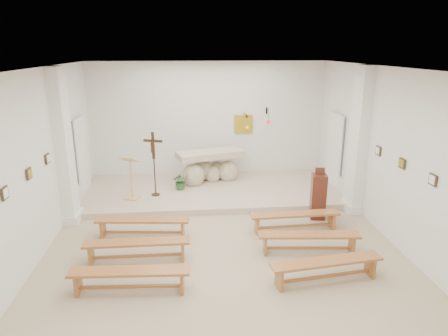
{
  "coord_description": "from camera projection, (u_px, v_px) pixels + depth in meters",
  "views": [
    {
      "loc": [
        -0.65,
        -6.84,
        3.86
      ],
      "look_at": [
        0.14,
        1.6,
        1.3
      ],
      "focal_mm": 32.0,
      "sensor_mm": 36.0,
      "label": 1
    }
  ],
  "objects": [
    {
      "name": "bench_right_second",
      "position": [
        309.0,
        239.0,
        7.74
      ],
      "size": [
        1.98,
        0.49,
        0.41
      ],
      "rotation": [
        0.0,
        0.0,
        -0.09
      ],
      "color": "#A56C2F",
      "rests_on": "ground"
    },
    {
      "name": "pilaster_left",
      "position": [
        64.0,
        148.0,
        8.79
      ],
      "size": [
        0.26,
        0.55,
        3.5
      ],
      "primitive_type": "cube",
      "color": "white",
      "rests_on": "ground"
    },
    {
      "name": "radiator_right",
      "position": [
        344.0,
        190.0,
        10.5
      ],
      "size": [
        0.1,
        0.85,
        0.52
      ],
      "primitive_type": "cube",
      "color": "silver",
      "rests_on": "ground"
    },
    {
      "name": "bench_right_front",
      "position": [
        295.0,
        218.0,
        8.7
      ],
      "size": [
        1.97,
        0.38,
        0.41
      ],
      "rotation": [
        0.0,
        0.0,
        0.04
      ],
      "color": "#A56C2F",
      "rests_on": "ground"
    },
    {
      "name": "wall_back",
      "position": [
        209.0,
        121.0,
        11.95
      ],
      "size": [
        7.0,
        0.02,
        3.5
      ],
      "primitive_type": "cube",
      "color": "silver",
      "rests_on": "ground"
    },
    {
      "name": "station_frame_left_front",
      "position": [
        5.0,
        193.0,
        6.12
      ],
      "size": [
        0.03,
        0.2,
        0.2
      ],
      "primitive_type": "cube",
      "color": "#392B19",
      "rests_on": "wall_left"
    },
    {
      "name": "sanctuary_lamp",
      "position": [
        268.0,
        120.0,
        11.82
      ],
      "size": [
        0.11,
        0.36,
        0.44
      ],
      "color": "black",
      "rests_on": "wall_back"
    },
    {
      "name": "bench_left_front",
      "position": [
        142.0,
        223.0,
        8.4
      ],
      "size": [
        1.98,
        0.51,
        0.41
      ],
      "rotation": [
        0.0,
        0.0,
        -0.1
      ],
      "color": "#A56C2F",
      "rests_on": "ground"
    },
    {
      "name": "gold_wall_relief",
      "position": [
        243.0,
        124.0,
        12.04
      ],
      "size": [
        0.55,
        0.04,
        0.55
      ],
      "primitive_type": "cube",
      "color": "gold",
      "rests_on": "wall_back"
    },
    {
      "name": "wall_right",
      "position": [
        409.0,
        165.0,
        7.5
      ],
      "size": [
        0.02,
        10.0,
        3.5
      ],
      "primitive_type": "cube",
      "color": "silver",
      "rests_on": "ground"
    },
    {
      "name": "ceiling",
      "position": [
        224.0,
        71.0,
        6.69
      ],
      "size": [
        7.0,
        10.0,
        0.02
      ],
      "primitive_type": "cube",
      "color": "silver",
      "rests_on": "wall_back"
    },
    {
      "name": "lectern",
      "position": [
        131.0,
        178.0,
        10.08
      ],
      "size": [
        0.49,
        0.45,
        1.15
      ],
      "rotation": [
        0.0,
        0.0,
        -0.33
      ],
      "color": "#DAB06A",
      "rests_on": "sanctuary_platform"
    },
    {
      "name": "ground",
      "position": [
        224.0,
        256.0,
        7.7
      ],
      "size": [
        7.0,
        10.0,
        0.0
      ],
      "primitive_type": "cube",
      "color": "tan",
      "rests_on": "ground"
    },
    {
      "name": "station_frame_left_rear",
      "position": [
        47.0,
        159.0,
        8.03
      ],
      "size": [
        0.03,
        0.2,
        0.2
      ],
      "primitive_type": "cube",
      "color": "#392B19",
      "rests_on": "wall_left"
    },
    {
      "name": "wall_left",
      "position": [
        23.0,
        175.0,
        6.88
      ],
      "size": [
        0.02,
        10.0,
        3.5
      ],
      "primitive_type": "cube",
      "color": "silver",
      "rests_on": "ground"
    },
    {
      "name": "bench_right_third",
      "position": [
        326.0,
        266.0,
        6.77
      ],
      "size": [
        1.98,
        0.57,
        0.41
      ],
      "rotation": [
        0.0,
        0.0,
        0.13
      ],
      "color": "#A56C2F",
      "rests_on": "ground"
    },
    {
      "name": "bench_left_second",
      "position": [
        137.0,
        246.0,
        7.44
      ],
      "size": [
        1.96,
        0.32,
        0.41
      ],
      "rotation": [
        0.0,
        0.0,
        -0.0
      ],
      "color": "#A56C2F",
      "rests_on": "ground"
    },
    {
      "name": "altar",
      "position": [
        209.0,
        168.0,
        11.5
      ],
      "size": [
        2.02,
        1.26,
        0.97
      ],
      "rotation": [
        0.0,
        0.0,
        0.3
      ],
      "color": "beige",
      "rests_on": "sanctuary_platform"
    },
    {
      "name": "station_frame_right_rear",
      "position": [
        378.0,
        151.0,
        8.65
      ],
      "size": [
        0.03,
        0.2,
        0.2
      ],
      "primitive_type": "cube",
      "color": "#392B19",
      "rests_on": "wall_right"
    },
    {
      "name": "radiator_left",
      "position": [
        77.0,
        199.0,
        9.88
      ],
      "size": [
        0.1,
        0.85,
        0.52
      ],
      "primitive_type": "cube",
      "color": "silver",
      "rests_on": "ground"
    },
    {
      "name": "pilaster_right",
      "position": [
        359.0,
        141.0,
        9.4
      ],
      "size": [
        0.26,
        0.55,
        3.5
      ],
      "primitive_type": "cube",
      "color": "white",
      "rests_on": "ground"
    },
    {
      "name": "station_frame_right_front",
      "position": [
        433.0,
        180.0,
        6.75
      ],
      "size": [
        0.03,
        0.2,
        0.2
      ],
      "primitive_type": "cube",
      "color": "#392B19",
      "rests_on": "wall_right"
    },
    {
      "name": "sanctuary_platform",
      "position": [
        212.0,
        191.0,
        11.01
      ],
      "size": [
        6.98,
        3.0,
        0.15
      ],
      "primitive_type": "cube",
      "color": "#BEAC92",
      "rests_on": "ground"
    },
    {
      "name": "station_frame_right_mid",
      "position": [
        402.0,
        163.0,
        7.7
      ],
      "size": [
        0.03,
        0.2,
        0.2
      ],
      "primitive_type": "cube",
      "color": "#392B19",
      "rests_on": "wall_right"
    },
    {
      "name": "crucifix_stand",
      "position": [
        154.0,
        159.0,
        10.19
      ],
      "size": [
        0.49,
        0.22,
        1.69
      ],
      "rotation": [
        0.0,
        0.0,
        -0.34
      ],
      "color": "#382211",
      "rests_on": "sanctuary_platform"
    },
    {
      "name": "donation_pedestal",
      "position": [
        318.0,
        196.0,
        9.29
      ],
      "size": [
        0.38,
        0.38,
        1.24
      ],
      "rotation": [
        0.0,
        0.0,
        -0.16
      ],
      "color": "#512117",
      "rests_on": "ground"
    },
    {
      "name": "potted_plant",
      "position": [
        181.0,
        181.0,
        10.84
      ],
      "size": [
        0.5,
        0.46,
        0.48
      ],
      "primitive_type": "imported",
      "rotation": [
        0.0,
        0.0,
        0.21
      ],
      "color": "#285823",
      "rests_on": "sanctuary_platform"
    },
    {
      "name": "bench_left_third",
      "position": [
        130.0,
        276.0,
        6.48
      ],
      "size": [
        1.97,
        0.42,
        0.41
      ],
      "rotation": [
        0.0,
        0.0,
        -0.06
      ],
      "color": "#A56C2F",
      "rests_on": "ground"
    },
    {
      "name": "station_frame_left_mid",
      "position": [
        29.0,
        174.0,
        7.08
      ],
      "size": [
        0.03,
        0.2,
        0.2
      ],
      "primitive_type": "cube",
      "color": "#392B19",
      "rests_on": "wall_left"
    }
  ]
}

